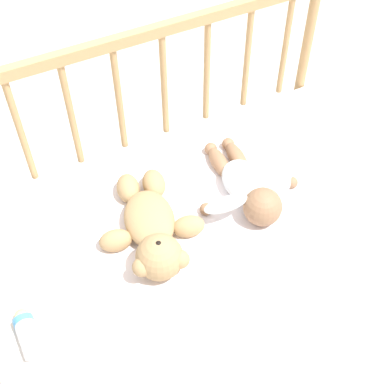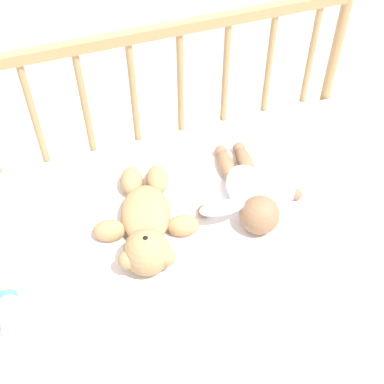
{
  "view_description": "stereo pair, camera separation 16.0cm",
  "coord_description": "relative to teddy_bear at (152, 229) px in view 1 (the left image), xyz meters",
  "views": [
    {
      "loc": [
        -0.49,
        -0.94,
        1.8
      ],
      "look_at": [
        0.0,
        -0.01,
        0.6
      ],
      "focal_mm": 50.0,
      "sensor_mm": 36.0,
      "label": 1
    },
    {
      "loc": [
        -0.34,
        -1.0,
        1.8
      ],
      "look_at": [
        0.0,
        -0.01,
        0.6
      ],
      "focal_mm": 50.0,
      "sensor_mm": 36.0,
      "label": 2
    }
  ],
  "objects": [
    {
      "name": "ground_plane",
      "position": [
        0.16,
        0.07,
        -0.58
      ],
      "size": [
        12.0,
        12.0,
        0.0
      ],
      "primitive_type": "plane",
      "color": "silver"
    },
    {
      "name": "baby_bottle",
      "position": [
        -0.41,
        -0.13,
        -0.02
      ],
      "size": [
        0.05,
        0.14,
        0.05
      ],
      "color": "white",
      "rests_on": "crib_mattress"
    },
    {
      "name": "baby",
      "position": [
        0.33,
        0.02,
        -0.01
      ],
      "size": [
        0.36,
        0.39,
        0.12
      ],
      "color": "white",
      "rests_on": "crib_mattress"
    },
    {
      "name": "blanket",
      "position": [
        0.17,
        0.04,
        -0.05
      ],
      "size": [
        0.83,
        0.51,
        0.01
      ],
      "color": "white",
      "rests_on": "crib_mattress"
    },
    {
      "name": "crib_mattress",
      "position": [
        0.16,
        0.07,
        -0.32
      ],
      "size": [
        1.33,
        0.62,
        0.54
      ],
      "color": "white",
      "rests_on": "ground_plane"
    },
    {
      "name": "teddy_bear",
      "position": [
        0.0,
        0.0,
        0.0
      ],
      "size": [
        0.31,
        0.42,
        0.13
      ],
      "color": "tan",
      "rests_on": "crib_mattress"
    },
    {
      "name": "crib_rail",
      "position": [
        0.16,
        0.4,
        0.08
      ],
      "size": [
        1.33,
        0.04,
        0.95
      ],
      "color": "tan",
      "rests_on": "ground_plane"
    }
  ]
}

